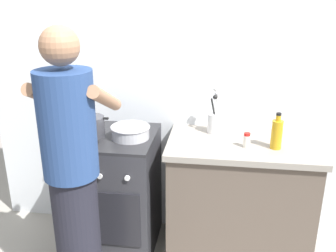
{
  "coord_description": "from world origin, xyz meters",
  "views": [
    {
      "loc": [
        0.38,
        -2.2,
        1.85
      ],
      "look_at": [
        0.05,
        0.12,
        1.0
      ],
      "focal_mm": 39.84,
      "sensor_mm": 36.0,
      "label": 1
    }
  ],
  "objects_px": {
    "person": "(73,181)",
    "utensil_crock": "(215,121)",
    "spice_bottle": "(247,140)",
    "oil_bottle": "(277,134)",
    "pot": "(91,126)",
    "mixing_bowl": "(130,131)",
    "stove_range": "(115,192)"
  },
  "relations": [
    {
      "from": "stove_range",
      "to": "spice_bottle",
      "type": "distance_m",
      "value": 1.05
    },
    {
      "from": "person",
      "to": "oil_bottle",
      "type": "bearing_deg",
      "value": 24.62
    },
    {
      "from": "stove_range",
      "to": "spice_bottle",
      "type": "relative_size",
      "value": 9.2
    },
    {
      "from": "spice_bottle",
      "to": "oil_bottle",
      "type": "relative_size",
      "value": 0.41
    },
    {
      "from": "oil_bottle",
      "to": "person",
      "type": "xyz_separation_m",
      "value": [
        -1.15,
        -0.53,
        -0.14
      ]
    },
    {
      "from": "mixing_bowl",
      "to": "oil_bottle",
      "type": "height_order",
      "value": "oil_bottle"
    },
    {
      "from": "pot",
      "to": "utensil_crock",
      "type": "relative_size",
      "value": 0.77
    },
    {
      "from": "oil_bottle",
      "to": "person",
      "type": "distance_m",
      "value": 1.28
    },
    {
      "from": "pot",
      "to": "mixing_bowl",
      "type": "relative_size",
      "value": 0.95
    },
    {
      "from": "mixing_bowl",
      "to": "oil_bottle",
      "type": "distance_m",
      "value": 0.97
    },
    {
      "from": "utensil_crock",
      "to": "oil_bottle",
      "type": "height_order",
      "value": "utensil_crock"
    },
    {
      "from": "mixing_bowl",
      "to": "oil_bottle",
      "type": "xyz_separation_m",
      "value": [
        0.96,
        -0.05,
        0.05
      ]
    },
    {
      "from": "stove_range",
      "to": "oil_bottle",
      "type": "bearing_deg",
      "value": -3.78
    },
    {
      "from": "spice_bottle",
      "to": "pot",
      "type": "bearing_deg",
      "value": 177.03
    },
    {
      "from": "person",
      "to": "stove_range",
      "type": "bearing_deg",
      "value": 85.11
    },
    {
      "from": "oil_bottle",
      "to": "pot",
      "type": "bearing_deg",
      "value": 177.86
    },
    {
      "from": "pot",
      "to": "utensil_crock",
      "type": "height_order",
      "value": "utensil_crock"
    },
    {
      "from": "mixing_bowl",
      "to": "spice_bottle",
      "type": "distance_m",
      "value": 0.78
    },
    {
      "from": "utensil_crock",
      "to": "person",
      "type": "xyz_separation_m",
      "value": [
        -0.76,
        -0.76,
        -0.13
      ]
    },
    {
      "from": "mixing_bowl",
      "to": "person",
      "type": "relative_size",
      "value": 0.16
    },
    {
      "from": "stove_range",
      "to": "spice_bottle",
      "type": "bearing_deg",
      "value": -5.06
    },
    {
      "from": "mixing_bowl",
      "to": "spice_bottle",
      "type": "height_order",
      "value": "spice_bottle"
    },
    {
      "from": "stove_range",
      "to": "pot",
      "type": "distance_m",
      "value": 0.54
    },
    {
      "from": "person",
      "to": "utensil_crock",
      "type": "bearing_deg",
      "value": 45.04
    },
    {
      "from": "oil_bottle",
      "to": "person",
      "type": "bearing_deg",
      "value": -155.38
    },
    {
      "from": "utensil_crock",
      "to": "person",
      "type": "height_order",
      "value": "person"
    },
    {
      "from": "pot",
      "to": "mixing_bowl",
      "type": "xyz_separation_m",
      "value": [
        0.28,
        -0.0,
        -0.02
      ]
    },
    {
      "from": "mixing_bowl",
      "to": "spice_bottle",
      "type": "relative_size",
      "value": 2.78
    },
    {
      "from": "spice_bottle",
      "to": "oil_bottle",
      "type": "bearing_deg",
      "value": 2.68
    },
    {
      "from": "person",
      "to": "mixing_bowl",
      "type": "bearing_deg",
      "value": 71.57
    },
    {
      "from": "stove_range",
      "to": "utensil_crock",
      "type": "relative_size",
      "value": 2.69
    },
    {
      "from": "mixing_bowl",
      "to": "person",
      "type": "height_order",
      "value": "person"
    }
  ]
}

